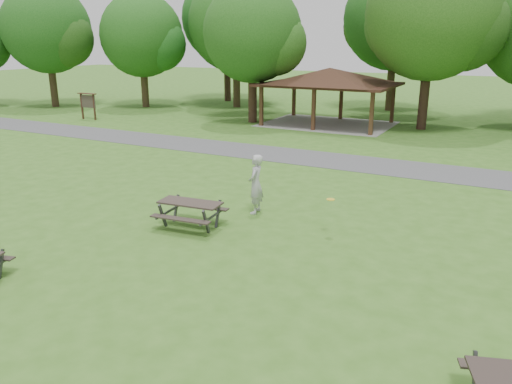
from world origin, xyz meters
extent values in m
plane|color=#37671D|center=(0.00, 0.00, 0.00)|extent=(160.00, 160.00, 0.00)
cube|color=#49494C|center=(0.00, 14.00, 0.01)|extent=(120.00, 3.20, 0.02)
cube|color=#382214|center=(-7.70, 21.30, 1.30)|extent=(0.22, 0.22, 2.60)
cube|color=#3A2315|center=(-7.70, 26.70, 1.30)|extent=(0.22, 0.22, 2.60)
cube|color=#3C2215|center=(-4.00, 21.30, 1.30)|extent=(0.22, 0.22, 2.60)
cube|color=#3B2415|center=(-4.00, 26.70, 1.30)|extent=(0.22, 0.22, 2.60)
cube|color=#3C2515|center=(-0.30, 21.30, 1.30)|extent=(0.22, 0.22, 2.60)
cube|color=#352013|center=(-0.30, 26.70, 1.30)|extent=(0.22, 0.22, 2.60)
cube|color=#331C14|center=(-4.00, 24.00, 2.68)|extent=(8.60, 6.60, 0.16)
pyramid|color=black|center=(-4.00, 24.00, 3.26)|extent=(7.01, 7.01, 1.00)
cube|color=gray|center=(-4.00, 24.00, 0.01)|extent=(8.40, 6.40, 0.03)
cube|color=#331B12|center=(-20.60, 18.00, 0.90)|extent=(0.10, 0.10, 1.80)
cube|color=#321B12|center=(-19.40, 18.00, 0.90)|extent=(0.10, 0.10, 1.80)
cube|color=#332B24|center=(-20.00, 18.00, 1.30)|extent=(1.40, 0.06, 0.90)
cube|color=#382016|center=(-20.00, 18.00, 1.85)|extent=(1.60, 0.30, 0.06)
cylinder|color=#2F2214|center=(-28.00, 22.00, 1.84)|extent=(0.60, 0.60, 3.67)
sphere|color=#164714|center=(-28.00, 22.00, 6.38)|extent=(7.20, 7.20, 7.20)
sphere|color=#1A4012|center=(-26.38, 22.30, 5.66)|extent=(4.68, 4.68, 4.68)
sphere|color=#1D4C15|center=(-29.44, 21.80, 5.83)|extent=(4.32, 4.32, 4.32)
cylinder|color=#332416|center=(-21.00, 25.50, 1.66)|extent=(0.60, 0.60, 3.32)
sphere|color=#194C15|center=(-21.00, 25.50, 5.88)|extent=(6.80, 6.80, 6.80)
sphere|color=#164E17|center=(-19.47, 25.80, 5.20)|extent=(4.42, 4.42, 4.42)
sphere|color=#1B4C15|center=(-22.36, 25.30, 5.37)|extent=(4.08, 4.08, 4.08)
cylinder|color=black|center=(-14.00, 29.00, 1.92)|extent=(0.60, 0.60, 3.85)
sphere|color=#194A15|center=(-14.00, 29.00, 6.77)|extent=(7.80, 7.80, 7.80)
sphere|color=#1A4E16|center=(-12.25, 29.30, 5.99)|extent=(5.07, 5.07, 5.07)
sphere|color=#194D16|center=(-15.56, 28.80, 6.19)|extent=(4.68, 4.68, 4.68)
cylinder|color=black|center=(-9.00, 22.50, 1.75)|extent=(0.60, 0.60, 3.50)
sphere|color=#1A4A15|center=(-9.00, 22.50, 5.97)|extent=(6.60, 6.60, 6.60)
sphere|color=#1F4E16|center=(-7.52, 22.80, 5.31)|extent=(4.29, 4.29, 4.29)
sphere|color=#174112|center=(-10.32, 22.30, 5.48)|extent=(3.96, 3.96, 3.96)
cylinder|color=black|center=(2.00, 25.00, 2.01)|extent=(0.60, 0.60, 4.02)
sphere|color=#234F16|center=(2.00, 25.00, 7.02)|extent=(8.00, 8.00, 8.00)
sphere|color=#1B4112|center=(3.80, 25.30, 6.22)|extent=(5.20, 5.20, 5.20)
sphere|color=#204E16|center=(0.40, 24.80, 6.42)|extent=(4.80, 4.80, 4.80)
cylinder|color=black|center=(-17.00, 32.50, 2.19)|extent=(0.60, 0.60, 4.38)
sphere|color=#154A16|center=(-17.00, 32.50, 7.38)|extent=(8.00, 8.00, 8.00)
sphere|color=#123F12|center=(-15.20, 32.80, 6.58)|extent=(5.20, 5.20, 5.20)
sphere|color=#1D4A15|center=(-18.60, 32.30, 6.78)|extent=(4.80, 4.80, 4.80)
cylinder|color=#332316|center=(-2.00, 33.00, 2.06)|extent=(0.60, 0.60, 4.13)
sphere|color=#164A15|center=(-2.00, 33.00, 7.13)|extent=(8.00, 8.00, 8.00)
sphere|color=#194313|center=(-0.20, 33.30, 6.33)|extent=(5.20, 5.20, 5.20)
sphere|color=#1F4814|center=(-3.60, 32.80, 6.53)|extent=(4.80, 4.80, 4.80)
cube|color=#3A3A3D|center=(-3.17, -1.37, 0.33)|extent=(0.14, 0.34, 0.71)
cube|color=#302723|center=(-1.05, 3.57, 0.78)|extent=(2.00, 0.96, 0.05)
cube|color=#2E2621|center=(-0.98, 2.94, 0.47)|extent=(1.94, 0.48, 0.04)
cube|color=#2B251F|center=(-1.12, 4.20, 0.47)|extent=(1.94, 0.48, 0.04)
cube|color=#3C3C3E|center=(-1.74, 3.09, 0.39)|extent=(0.11, 0.41, 0.84)
cube|color=#464649|center=(-1.83, 3.89, 0.39)|extent=(0.11, 0.41, 0.84)
cube|color=#38383A|center=(-1.79, 3.49, 0.42)|extent=(0.23, 1.56, 0.05)
cube|color=#3B3B3D|center=(-0.27, 3.25, 0.39)|extent=(0.11, 0.41, 0.84)
cube|color=#3F4042|center=(-0.36, 4.05, 0.39)|extent=(0.11, 0.41, 0.84)
cube|color=#404042|center=(-0.31, 3.65, 0.42)|extent=(0.23, 1.56, 0.05)
cube|color=#3C3C3E|center=(7.40, -0.61, 0.36)|extent=(0.17, 0.37, 0.78)
cylinder|color=gold|center=(2.96, 4.92, 1.11)|extent=(0.30, 0.30, 0.02)
imported|color=#ACACAF|center=(0.11, 5.67, 0.99)|extent=(0.59, 0.79, 1.98)
camera|label=1|loc=(7.45, -8.26, 5.55)|focal=35.00mm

